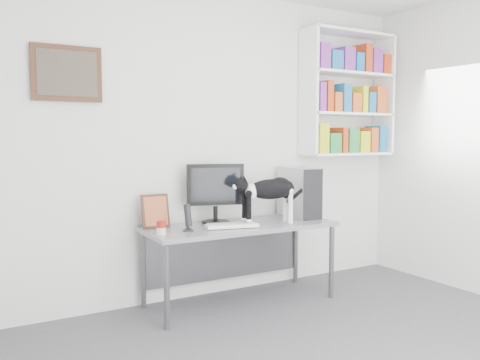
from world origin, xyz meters
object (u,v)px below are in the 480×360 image
(pc_tower, at_px, (299,192))
(speaker, at_px, (188,217))
(leaning_print, at_px, (155,210))
(keyboard, at_px, (231,225))
(cat, at_px, (269,201))
(bookshelf, at_px, (348,94))
(desk, at_px, (240,264))
(soup_can, at_px, (161,228))
(monitor, at_px, (215,193))

(pc_tower, height_order, speaker, pc_tower)
(pc_tower, height_order, leaning_print, pc_tower)
(speaker, bearing_deg, keyboard, -22.38)
(keyboard, bearing_deg, cat, 8.87)
(leaning_print, bearing_deg, bookshelf, 0.85)
(keyboard, relative_size, leaning_print, 1.51)
(desk, height_order, soup_can, soup_can)
(monitor, bearing_deg, soup_can, -139.65)
(bookshelf, bearing_deg, soup_can, -171.78)
(monitor, xyz_separation_m, soup_can, (-0.59, -0.24, -0.21))
(pc_tower, bearing_deg, monitor, 179.47)
(keyboard, relative_size, pc_tower, 0.93)
(desk, bearing_deg, monitor, 139.11)
(pc_tower, bearing_deg, soup_can, -168.18)
(soup_can, bearing_deg, speaker, 8.33)
(desk, height_order, pc_tower, pc_tower)
(desk, height_order, cat, cat)
(speaker, bearing_deg, soup_can, 171.39)
(monitor, relative_size, keyboard, 1.22)
(soup_can, distance_m, cat, 0.97)
(monitor, distance_m, speaker, 0.43)
(keyboard, xyz_separation_m, cat, (0.35, -0.03, 0.19))
(cat, bearing_deg, speaker, 177.58)
(soup_can, bearing_deg, monitor, 22.12)
(speaker, height_order, leaning_print, leaning_print)
(soup_can, bearing_deg, bookshelf, 8.22)
(cat, bearing_deg, leaning_print, 161.93)
(desk, distance_m, speaker, 0.69)
(keyboard, bearing_deg, speaker, -171.28)
(monitor, height_order, pc_tower, monitor)
(pc_tower, xyz_separation_m, leaning_print, (-1.34, 0.16, -0.09))
(desk, xyz_separation_m, cat, (0.21, -0.13, 0.54))
(speaker, xyz_separation_m, cat, (0.72, -0.07, 0.09))
(desk, distance_m, pc_tower, 0.88)
(keyboard, distance_m, speaker, 0.39)
(desk, distance_m, cat, 0.60)
(leaning_print, bearing_deg, desk, -16.69)
(bookshelf, bearing_deg, desk, -171.18)
(desk, relative_size, cat, 2.50)
(monitor, distance_m, leaning_print, 0.53)
(pc_tower, relative_size, cat, 0.71)
(keyboard, bearing_deg, desk, 48.50)
(pc_tower, distance_m, leaning_print, 1.35)
(leaning_print, distance_m, soup_can, 0.33)
(bookshelf, bearing_deg, monitor, -177.47)
(desk, distance_m, monitor, 0.64)
(keyboard, relative_size, speaker, 1.92)
(speaker, distance_m, leaning_print, 0.32)
(desk, bearing_deg, pc_tower, 5.75)
(monitor, height_order, speaker, monitor)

